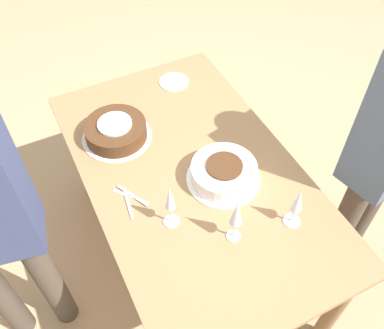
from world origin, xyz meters
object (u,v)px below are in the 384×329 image
object	(u,v)px
wine_glass_far	(298,203)
wine_glass_extra	(170,200)
cake_center_white	(224,173)
cake_front_chocolate	(116,131)
wine_glass_near	(238,213)

from	to	relation	value
wine_glass_far	wine_glass_extra	world-z (taller)	wine_glass_extra
cake_center_white	wine_glass_far	xyz separation A→B (m)	(0.31, 0.14, 0.09)
cake_front_chocolate	wine_glass_far	bearing A→B (deg)	31.75
wine_glass_near	wine_glass_far	world-z (taller)	wine_glass_near
wine_glass_far	wine_glass_extra	size ratio (longest dim) A/B	0.88
cake_center_white	wine_glass_extra	bearing A→B (deg)	-71.47
cake_front_chocolate	wine_glass_near	xyz separation A→B (m)	(0.71, 0.23, 0.12)
cake_front_chocolate	wine_glass_extra	xyz separation A→B (m)	(0.54, 0.03, 0.11)
wine_glass_extra	wine_glass_near	bearing A→B (deg)	48.86
cake_front_chocolate	wine_glass_far	distance (m)	0.90
wine_glass_near	wine_glass_extra	bearing A→B (deg)	-131.14
wine_glass_near	wine_glass_extra	xyz separation A→B (m)	(-0.17, -0.19, -0.01)
cake_center_white	wine_glass_far	size ratio (longest dim) A/B	1.61
cake_center_white	wine_glass_far	distance (m)	0.35
cake_center_white	cake_front_chocolate	bearing A→B (deg)	-143.66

